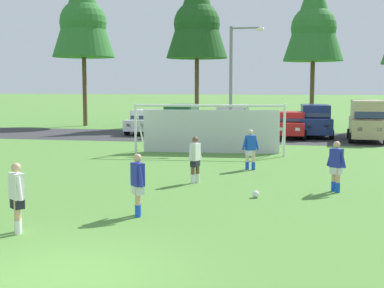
{
  "coord_description": "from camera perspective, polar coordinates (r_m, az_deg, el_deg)",
  "views": [
    {
      "loc": [
        4.12,
        -8.39,
        3.37
      ],
      "look_at": [
        0.46,
        9.68,
        1.34
      ],
      "focal_mm": 48.9,
      "sensor_mm": 36.0,
      "label": 1
    }
  ],
  "objects": [
    {
      "name": "ground_plane",
      "position": [
        23.99,
        1.45,
        -1.78
      ],
      "size": [
        400.0,
        400.0,
        0.0
      ],
      "primitive_type": "plane",
      "color": "#518438"
    },
    {
      "name": "parking_lot_strip",
      "position": [
        35.14,
        4.67,
        0.78
      ],
      "size": [
        52.0,
        8.4,
        0.01
      ],
      "primitive_type": "cube",
      "color": "#333335",
      "rests_on": "ground"
    },
    {
      "name": "soccer_ball",
      "position": [
        16.08,
        6.97,
        -5.45
      ],
      "size": [
        0.22,
        0.22,
        0.22
      ],
      "color": "white",
      "rests_on": "ground"
    },
    {
      "name": "soccer_goal",
      "position": [
        26.36,
        1.99,
        1.77
      ],
      "size": [
        7.54,
        2.47,
        2.57
      ],
      "color": "white",
      "rests_on": "ground"
    },
    {
      "name": "player_striker_near",
      "position": [
        18.25,
        0.34,
        -1.73
      ],
      "size": [
        0.38,
        0.7,
        1.64
      ],
      "color": "brown",
      "rests_on": "ground"
    },
    {
      "name": "player_midfield_center",
      "position": [
        17.32,
        15.45,
        -2.39
      ],
      "size": [
        0.62,
        0.54,
        1.64
      ],
      "color": "tan",
      "rests_on": "ground"
    },
    {
      "name": "player_defender_far",
      "position": [
        13.69,
        -5.93,
        -4.46
      ],
      "size": [
        0.5,
        0.65,
        1.64
      ],
      "color": "tan",
      "rests_on": "ground"
    },
    {
      "name": "player_winger_left",
      "position": [
        12.7,
        -18.53,
        -5.6
      ],
      "size": [
        0.59,
        0.58,
        1.64
      ],
      "color": "tan",
      "rests_on": "ground"
    },
    {
      "name": "player_trailing_back",
      "position": [
        21.3,
        6.4,
        -0.61
      ],
      "size": [
        0.7,
        0.41,
        1.64
      ],
      "color": "beige",
      "rests_on": "ground"
    },
    {
      "name": "parked_car_slot_far_left",
      "position": [
        37.52,
        -5.09,
        2.46
      ],
      "size": [
        2.18,
        4.27,
        1.72
      ],
      "color": "silver",
      "rests_on": "ground"
    },
    {
      "name": "parked_car_slot_left",
      "position": [
        35.52,
        -1.19,
        2.65
      ],
      "size": [
        2.17,
        4.61,
        2.16
      ],
      "color": "#194C2D",
      "rests_on": "ground"
    },
    {
      "name": "parked_car_slot_center_left",
      "position": [
        34.39,
        4.47,
        2.51
      ],
      "size": [
        2.16,
        4.61,
        2.16
      ],
      "color": "#B2B2BC",
      "rests_on": "ground"
    },
    {
      "name": "parked_car_slot_center",
      "position": [
        34.88,
        10.86,
        2.08
      ],
      "size": [
        2.23,
        4.3,
        1.72
      ],
      "color": "red",
      "rests_on": "ground"
    },
    {
      "name": "parked_car_slot_center_right",
      "position": [
        35.87,
        13.28,
        2.52
      ],
      "size": [
        2.3,
        4.68,
        2.16
      ],
      "color": "navy",
      "rests_on": "ground"
    },
    {
      "name": "parked_car_slot_right",
      "position": [
        34.05,
        18.55,
        2.55
      ],
      "size": [
        2.4,
        4.9,
        2.52
      ],
      "color": "tan",
      "rests_on": "ground"
    },
    {
      "name": "tree_left_edge",
      "position": [
        46.36,
        -11.81,
        13.98
      ],
      "size": [
        5.27,
        5.27,
        14.06
      ],
      "color": "brown",
      "rests_on": "ground"
    },
    {
      "name": "tree_mid_left",
      "position": [
        44.83,
        0.54,
        14.13
      ],
      "size": [
        5.17,
        5.17,
        13.77
      ],
      "color": "brown",
      "rests_on": "ground"
    },
    {
      "name": "tree_center_back",
      "position": [
        45.09,
        13.16,
        13.34
      ],
      "size": [
        4.92,
        4.92,
        13.12
      ],
      "color": "brown",
      "rests_on": "ground"
    },
    {
      "name": "street_lamp",
      "position": [
        29.48,
        4.62,
        6.47
      ],
      "size": [
        2.0,
        0.32,
        6.68
      ],
      "color": "slate",
      "rests_on": "ground"
    }
  ]
}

